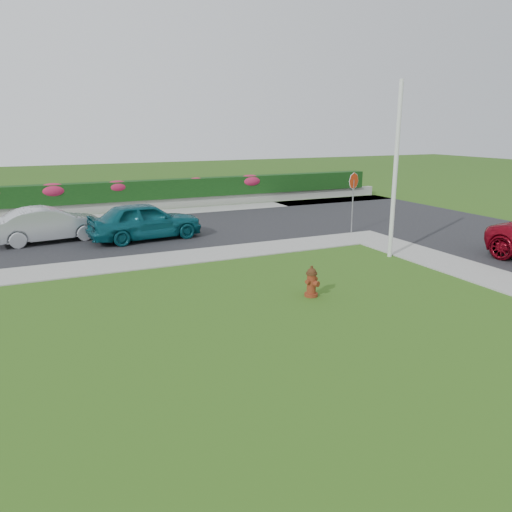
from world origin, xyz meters
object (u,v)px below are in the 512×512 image
sedan_silver (49,224)px  fire_hydrant (312,282)px  sedan_teal (145,221)px  utility_pole (395,172)px  stop_sign (353,188)px

sedan_silver → fire_hydrant: bearing=-156.5°
sedan_teal → utility_pole: bearing=-136.8°
fire_hydrant → sedan_silver: size_ratio=0.20×
fire_hydrant → utility_pole: size_ratio=0.14×
sedan_teal → stop_sign: stop_sign is taller
sedan_silver → stop_sign: 13.14m
fire_hydrant → sedan_teal: (-2.65, 9.27, 0.42)m
fire_hydrant → stop_sign: stop_sign is taller
sedan_teal → utility_pole: size_ratio=0.75×
sedan_silver → utility_pole: (11.38, -7.87, 2.38)m
utility_pole → stop_sign: 4.34m
sedan_teal → sedan_silver: 3.94m
stop_sign → sedan_teal: bearing=163.6°
fire_hydrant → sedan_silver: bearing=98.5°
sedan_teal → fire_hydrant: bearing=-170.1°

